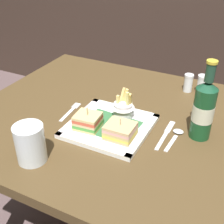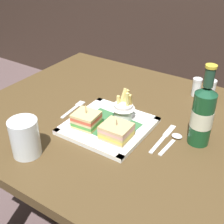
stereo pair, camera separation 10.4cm
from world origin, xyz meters
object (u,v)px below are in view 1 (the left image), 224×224
Objects in this scene: water_glass at (31,146)px; spoon at (176,135)px; sandwich_half_right at (120,131)px; fork at (71,111)px; pepper_shaker at (202,86)px; dining_table at (114,151)px; beer_bottle at (204,109)px; fries_cup at (123,107)px; salt_shaker at (188,84)px; sandwich_half_left at (88,121)px; knife at (166,134)px; square_plate at (110,126)px.

water_glass is 0.46m from spoon.
sandwich_half_right is 0.67× the size of fork.
water_glass is 0.72m from pepper_shaker.
dining_table is at bearing 71.43° from water_glass.
fries_cup is at bearing -175.16° from beer_bottle.
sandwich_half_right is at bearing -103.98° from salt_shaker.
water_glass is at bearing -132.61° from sandwich_half_right.
fries_cup is at bearing 54.55° from sandwich_half_left.
beer_bottle reaches higher than water_glass.
knife is at bearing -6.72° from dining_table.
pepper_shaker is at bearing 56.88° from sandwich_half_left.
fork is (-0.20, -0.03, -0.05)m from fries_cup.
fries_cup is at bearing 176.74° from spoon.
sandwich_half_right is 0.27m from beer_bottle.
fork is (-0.46, -0.05, -0.10)m from beer_bottle.
fork is (-0.16, -0.04, 0.17)m from dining_table.
sandwich_half_right is at bearing -142.54° from knife.
salt_shaker is 0.91× the size of pepper_shaker.
square_plate is at bearing -75.22° from dining_table.
dining_table is 3.93× the size of beer_bottle.
beer_bottle is at bearing 6.64° from fork.
knife is at bearing -159.27° from beer_bottle.
knife is at bearing 37.46° from sandwich_half_right.
sandwich_half_right is (0.08, -0.12, 0.20)m from dining_table.
square_plate is 0.31m from beer_bottle.
water_glass is 0.29m from fork.
dining_table is 0.23m from fork.
beer_bottle is 2.09× the size of spoon.
beer_bottle is 1.49× the size of knife.
fork is at bearing 146.59° from sandwich_half_left.
dining_table is at bearing 175.21° from spoon.
square_plate is 0.08m from sandwich_half_left.
spoon is at bearing -3.26° from fries_cup.
sandwich_half_right reaches higher than dining_table.
square_plate is at bearing 143.93° from sandwich_half_right.
square_plate is 0.18m from fork.
sandwich_half_right is 0.73× the size of spoon.
salt_shaker is (-0.12, 0.30, -0.07)m from beer_bottle.
sandwich_half_right is at bearing 47.39° from water_glass.
beer_bottle reaches higher than pepper_shaker.
beer_bottle reaches higher than fork.
sandwich_half_left is 0.37m from beer_bottle.
pepper_shaker is (0.05, 0.00, 0.00)m from salt_shaker.
fork is at bearing -134.40° from salt_shaker.
salt_shaker reaches higher than square_plate.
water_glass is at bearing -115.08° from fries_cup.
salt_shaker is at bearing 45.60° from fork.
knife is 0.03m from spoon.
fries_cup reaches higher than water_glass.
sandwich_half_left is 0.15m from fork.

